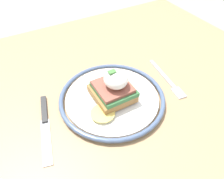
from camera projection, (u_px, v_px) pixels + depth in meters
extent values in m
cube|color=tan|center=(94.00, 103.00, 0.53)|extent=(1.06, 0.79, 0.03)
cylinder|color=tan|center=(150.00, 78.00, 1.16)|extent=(0.06, 0.06, 0.71)
cylinder|color=white|center=(112.00, 99.00, 0.51)|extent=(0.22, 0.22, 0.01)
torus|color=slate|center=(112.00, 97.00, 0.51)|extent=(0.25, 0.25, 0.01)
cube|color=#9E703D|center=(112.00, 93.00, 0.50)|extent=(0.08, 0.09, 0.02)
cube|color=#38703D|center=(114.00, 89.00, 0.49)|extent=(0.08, 0.09, 0.01)
cube|color=brown|center=(113.00, 87.00, 0.48)|extent=(0.07, 0.08, 0.01)
ellipsoid|color=white|center=(116.00, 79.00, 0.47)|extent=(0.05, 0.06, 0.04)
cylinder|color=#EAD166|center=(103.00, 113.00, 0.46)|extent=(0.05, 0.05, 0.00)
cube|color=#47843D|center=(112.00, 72.00, 0.45)|extent=(0.02, 0.01, 0.00)
cube|color=silver|center=(162.00, 73.00, 0.58)|extent=(0.03, 0.12, 0.00)
cube|color=silver|center=(179.00, 93.00, 0.53)|extent=(0.03, 0.04, 0.00)
cube|color=#2D2D2D|center=(44.00, 109.00, 0.49)|extent=(0.03, 0.08, 0.01)
cube|color=silver|center=(46.00, 141.00, 0.43)|extent=(0.04, 0.11, 0.00)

